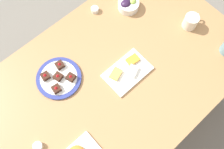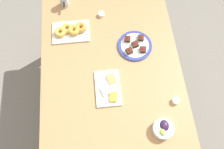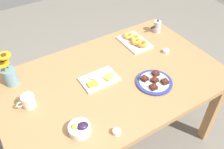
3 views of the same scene
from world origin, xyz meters
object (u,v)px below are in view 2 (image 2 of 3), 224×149
at_px(croissant_platter, 71,30).
at_px(dessert_plate, 135,45).
at_px(jam_cup_honey, 101,14).
at_px(dining_table, 112,81).
at_px(grape_bowl, 163,128).
at_px(jam_cup_berry, 176,101).
at_px(moka_pot, 64,0).
at_px(cheese_platter, 108,88).

xyz_separation_m(croissant_platter, dessert_plate, (0.17, 0.47, -0.01)).
bearing_deg(croissant_platter, jam_cup_honey, 118.59).
distance_m(dining_table, croissant_platter, 0.49).
height_order(croissant_platter, jam_cup_honey, croissant_platter).
distance_m(grape_bowl, jam_cup_berry, 0.21).
height_order(dessert_plate, moka_pot, moka_pot).
xyz_separation_m(dining_table, cheese_platter, (0.09, -0.03, 0.10)).
xyz_separation_m(dining_table, moka_pot, (-0.67, -0.31, 0.13)).
relative_size(grape_bowl, dessert_plate, 0.52).
xyz_separation_m(grape_bowl, jam_cup_honey, (-0.92, -0.31, -0.01)).
bearing_deg(dessert_plate, dining_table, -40.57).
relative_size(grape_bowl, moka_pot, 1.10).
distance_m(cheese_platter, moka_pot, 0.80).
xyz_separation_m(jam_cup_honey, jam_cup_berry, (0.75, 0.44, 0.00)).
distance_m(croissant_platter, moka_pot, 0.27).
bearing_deg(dessert_plate, grape_bowl, 8.25).
bearing_deg(cheese_platter, jam_cup_berry, 72.78).
bearing_deg(grape_bowl, dessert_plate, -171.75).
bearing_deg(jam_cup_berry, jam_cup_honey, -149.89).
relative_size(dining_table, grape_bowl, 12.19).
distance_m(croissant_platter, jam_cup_honey, 0.27).
relative_size(cheese_platter, jam_cup_berry, 5.42).
distance_m(dining_table, grape_bowl, 0.50).
xyz_separation_m(croissant_platter, jam_cup_berry, (0.62, 0.68, -0.01)).
bearing_deg(moka_pot, cheese_platter, 20.37).
distance_m(grape_bowl, dessert_plate, 0.63).
bearing_deg(cheese_platter, dining_table, 158.12).
bearing_deg(croissant_platter, dining_table, 34.29).
bearing_deg(dessert_plate, jam_cup_honey, -143.56).
bearing_deg(cheese_platter, dessert_plate, 143.80).
xyz_separation_m(dining_table, jam_cup_berry, (0.22, 0.41, 0.10)).
height_order(jam_cup_honey, moka_pot, moka_pot).
height_order(dining_table, croissant_platter, croissant_platter).
xyz_separation_m(grape_bowl, dessert_plate, (-0.62, -0.09, -0.02)).
distance_m(croissant_platter, jam_cup_berry, 0.92).
xyz_separation_m(grape_bowl, moka_pot, (-1.06, -0.60, 0.02)).
relative_size(grape_bowl, cheese_platter, 0.50).
distance_m(croissant_platter, dessert_plate, 0.50).
xyz_separation_m(dining_table, dessert_plate, (-0.23, 0.19, 0.10)).
xyz_separation_m(grape_bowl, croissant_platter, (-0.79, -0.56, -0.01)).
bearing_deg(dining_table, dessert_plate, 139.43).
bearing_deg(grape_bowl, croissant_platter, -144.96).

